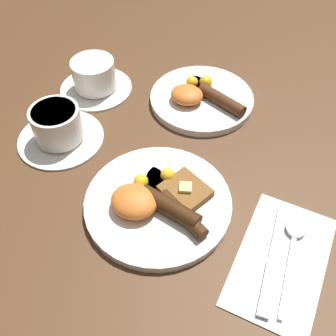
# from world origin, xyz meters

# --- Properties ---
(ground_plane) EXTENTS (3.00, 3.00, 0.00)m
(ground_plane) POSITION_xyz_m (0.00, 0.00, 0.00)
(ground_plane) COLOR #4C301C
(breakfast_plate_near) EXTENTS (0.24, 0.24, 0.05)m
(breakfast_plate_near) POSITION_xyz_m (-0.00, -0.00, 0.01)
(breakfast_plate_near) COLOR white
(breakfast_plate_near) RESTS_ON ground_plane
(breakfast_plate_far) EXTENTS (0.22, 0.22, 0.04)m
(breakfast_plate_far) POSITION_xyz_m (-0.01, 0.28, 0.01)
(breakfast_plate_far) COLOR white
(breakfast_plate_far) RESTS_ON ground_plane
(teacup_near) EXTENTS (0.16, 0.16, 0.07)m
(teacup_near) POSITION_xyz_m (-0.23, 0.09, 0.03)
(teacup_near) COLOR white
(teacup_near) RESTS_ON ground_plane
(teacup_far) EXTENTS (0.16, 0.16, 0.07)m
(teacup_far) POSITION_xyz_m (-0.24, 0.25, 0.03)
(teacup_far) COLOR white
(teacup_far) RESTS_ON ground_plane
(napkin) EXTENTS (0.15, 0.23, 0.01)m
(napkin) POSITION_xyz_m (0.21, -0.03, 0.00)
(napkin) COLOR white
(napkin) RESTS_ON ground_plane
(knife) EXTENTS (0.02, 0.19, 0.01)m
(knife) POSITION_xyz_m (0.20, -0.04, 0.01)
(knife) COLOR silver
(knife) RESTS_ON napkin
(spoon) EXTENTS (0.04, 0.18, 0.01)m
(spoon) POSITION_xyz_m (0.22, 0.01, 0.01)
(spoon) COLOR silver
(spoon) RESTS_ON napkin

